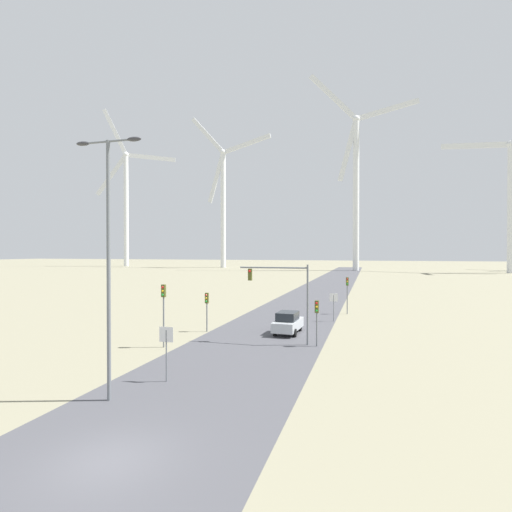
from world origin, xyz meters
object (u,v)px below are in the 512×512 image
(stop_sign_near, at_px, (166,343))
(wind_turbine_far_left, at_px, (126,197))
(traffic_light_post_mid_left, at_px, (207,303))
(traffic_light_mast_overhead, at_px, (283,286))
(traffic_light_post_mid_right, at_px, (347,287))
(wind_turbine_right, at_px, (511,191))
(stop_sign_far, at_px, (334,302))
(wind_turbine_center, at_px, (356,178))
(car_approaching, at_px, (288,323))
(traffic_light_post_near_left, at_px, (163,302))
(streetlamp, at_px, (108,241))
(traffic_light_post_near_right, at_px, (317,313))
(wind_turbine_left, at_px, (223,196))

(stop_sign_near, height_order, wind_turbine_far_left, wind_turbine_far_left)
(traffic_light_post_mid_left, height_order, traffic_light_mast_overhead, traffic_light_mast_overhead)
(traffic_light_post_mid_right, relative_size, wind_turbine_right, 0.07)
(stop_sign_far, height_order, traffic_light_post_mid_left, traffic_light_post_mid_left)
(traffic_light_post_mid_right, bearing_deg, wind_turbine_center, 91.39)
(car_approaching, bearing_deg, traffic_light_post_mid_right, 70.55)
(traffic_light_post_mid_right, bearing_deg, traffic_light_post_near_left, -121.64)
(streetlamp, bearing_deg, wind_turbine_center, 87.12)
(traffic_light_post_mid_right, distance_m, wind_turbine_center, 108.18)
(traffic_light_post_near_right, distance_m, traffic_light_post_mid_left, 10.15)
(traffic_light_post_mid_right, height_order, wind_turbine_left, wind_turbine_left)
(wind_turbine_center, bearing_deg, stop_sign_near, -92.40)
(stop_sign_near, distance_m, wind_turbine_far_left, 177.45)
(traffic_light_post_mid_right, bearing_deg, wind_turbine_left, 116.67)
(stop_sign_far, xyz_separation_m, wind_turbine_center, (-1.48, 108.83, 31.61))
(wind_turbine_left, distance_m, wind_turbine_center, 57.44)
(wind_turbine_left, bearing_deg, streetlamp, -71.29)
(traffic_light_post_near_right, xyz_separation_m, wind_turbine_far_left, (-106.10, 133.78, 29.72))
(stop_sign_near, relative_size, traffic_light_post_near_left, 0.64)
(wind_turbine_far_left, xyz_separation_m, wind_turbine_left, (48.94, -1.45, -1.47))
(stop_sign_near, relative_size, traffic_light_post_near_right, 0.87)
(car_approaching, xyz_separation_m, wind_turbine_center, (1.72, 115.74, 32.64))
(streetlamp, height_order, traffic_light_post_near_right, streetlamp)
(streetlamp, relative_size, traffic_light_post_near_right, 3.61)
(traffic_light_post_near_right, height_order, car_approaching, traffic_light_post_near_right)
(wind_turbine_left, bearing_deg, traffic_light_post_mid_left, -69.91)
(traffic_light_post_mid_right, relative_size, wind_turbine_center, 0.06)
(streetlamp, xyz_separation_m, wind_turbine_left, (-49.27, 145.50, 23.33))
(wind_turbine_center, bearing_deg, traffic_light_post_near_right, -89.42)
(stop_sign_near, distance_m, traffic_light_post_near_left, 7.89)
(traffic_light_post_mid_left, height_order, traffic_light_post_mid_right, traffic_light_post_mid_right)
(traffic_light_post_mid_left, bearing_deg, wind_turbine_left, 110.09)
(wind_turbine_far_left, relative_size, wind_turbine_center, 1.02)
(stop_sign_near, xyz_separation_m, car_approaching, (3.72, 13.99, -1.12))
(stop_sign_near, distance_m, traffic_light_post_mid_left, 13.19)
(streetlamp, xyz_separation_m, traffic_light_mast_overhead, (5.33, 13.41, -3.09))
(stop_sign_far, height_order, traffic_light_mast_overhead, traffic_light_mast_overhead)
(traffic_light_post_near_left, relative_size, wind_turbine_far_left, 0.06)
(traffic_light_post_near_right, relative_size, wind_turbine_far_left, 0.05)
(stop_sign_near, relative_size, wind_turbine_center, 0.04)
(wind_turbine_far_left, bearing_deg, wind_turbine_right, -6.70)
(car_approaching, bearing_deg, stop_sign_far, 65.13)
(stop_sign_far, distance_m, wind_turbine_center, 113.34)
(stop_sign_far, distance_m, wind_turbine_far_left, 165.37)
(traffic_light_post_near_left, height_order, traffic_light_post_mid_left, traffic_light_post_near_left)
(streetlamp, xyz_separation_m, traffic_light_post_near_left, (-2.66, 9.85, -4.08))
(traffic_light_post_mid_left, bearing_deg, wind_turbine_center, 85.81)
(traffic_light_post_near_left, height_order, traffic_light_post_near_right, traffic_light_post_near_left)
(traffic_light_post_mid_left, xyz_separation_m, car_approaching, (6.84, 1.18, -1.54))
(wind_turbine_right, bearing_deg, stop_sign_near, -113.08)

